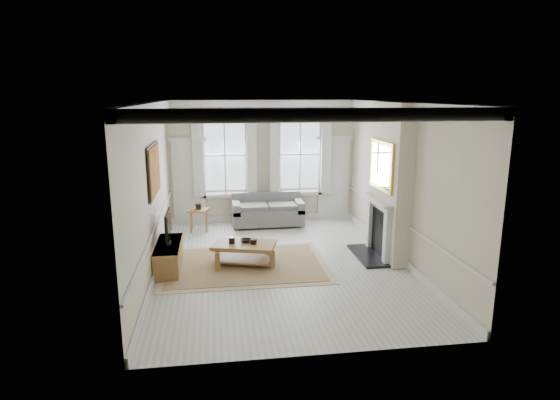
{
  "coord_description": "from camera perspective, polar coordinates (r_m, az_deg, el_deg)",
  "views": [
    {
      "loc": [
        -1.34,
        -9.35,
        3.57
      ],
      "look_at": [
        0.08,
        0.69,
        1.25
      ],
      "focal_mm": 30.0,
      "sensor_mm": 36.0,
      "label": 1
    }
  ],
  "objects": [
    {
      "name": "rug",
      "position": [
        10.07,
        -4.37,
        -7.84
      ],
      "size": [
        3.5,
        2.6,
        0.02
      ],
      "primitive_type": "cube",
      "color": "#93704C",
      "rests_on": "floor"
    },
    {
      "name": "ceiling",
      "position": [
        9.45,
        0.11,
        11.85
      ],
      "size": [
        7.2,
        7.2,
        0.0
      ],
      "primitive_type": "plane",
      "rotation": [
        3.14,
        0.0,
        0.0
      ],
      "color": "white",
      "rests_on": "back_wall"
    },
    {
      "name": "mirror",
      "position": [
        10.3,
        12.23,
        4.11
      ],
      "size": [
        0.06,
        1.26,
        1.06
      ],
      "primitive_type": "cube",
      "color": "gold",
      "rests_on": "chimney_breast"
    },
    {
      "name": "hearth",
      "position": [
        10.72,
        10.66,
        -6.66
      ],
      "size": [
        0.55,
        1.5,
        0.05
      ],
      "primitive_type": "cube",
      "color": "black",
      "rests_on": "floor"
    },
    {
      "name": "chimney_breast",
      "position": [
        10.44,
        13.25,
        2.21
      ],
      "size": [
        0.35,
        1.7,
        3.38
      ],
      "primitive_type": "cube",
      "color": "beige",
      "rests_on": "floor"
    },
    {
      "name": "ceramic_pot_a",
      "position": [
        9.93,
        -5.88,
        -4.9
      ],
      "size": [
        0.13,
        0.13,
        0.13
      ],
      "primitive_type": "cylinder",
      "color": "black",
      "rests_on": "coffee_table"
    },
    {
      "name": "right_wall",
      "position": [
        10.32,
        14.55,
        2.02
      ],
      "size": [
        0.0,
        7.2,
        7.2
      ],
      "primitive_type": "plane",
      "rotation": [
        1.57,
        0.0,
        -1.57
      ],
      "color": "beige",
      "rests_on": "floor"
    },
    {
      "name": "side_table",
      "position": [
        12.56,
        -9.89,
        -1.58
      ],
      "size": [
        0.61,
        0.61,
        0.59
      ],
      "rotation": [
        0.0,
        0.0,
        -0.35
      ],
      "color": "olive",
      "rests_on": "floor"
    },
    {
      "name": "tv",
      "position": [
        9.83,
        -13.47,
        -3.02
      ],
      "size": [
        0.08,
        0.9,
        0.68
      ],
      "color": "black",
      "rests_on": "tv_stand"
    },
    {
      "name": "bowl",
      "position": [
        10.0,
        -4.17,
        -4.95
      ],
      "size": [
        0.31,
        0.31,
        0.06
      ],
      "primitive_type": "imported",
      "rotation": [
        0.0,
        0.0,
        -0.32
      ],
      "color": "black",
      "rests_on": "coffee_table"
    },
    {
      "name": "floor",
      "position": [
        10.1,
        0.1,
        -7.82
      ],
      "size": [
        7.2,
        7.2,
        0.0
      ],
      "primitive_type": "plane",
      "color": "#B7B5AD",
      "rests_on": "ground"
    },
    {
      "name": "ceramic_pot_b",
      "position": [
        9.87,
        -3.24,
        -5.07
      ],
      "size": [
        0.14,
        0.14,
        0.1
      ],
      "primitive_type": "cylinder",
      "color": "black",
      "rests_on": "coffee_table"
    },
    {
      "name": "sofa",
      "position": [
        12.94,
        -1.54,
        -1.46
      ],
      "size": [
        1.93,
        0.94,
        0.88
      ],
      "color": "#5E5E5B",
      "rests_on": "floor"
    },
    {
      "name": "coffee_table",
      "position": [
        9.94,
        -4.41,
        -5.75
      ],
      "size": [
        1.45,
        1.09,
        0.48
      ],
      "rotation": [
        0.0,
        0.0,
        -0.29
      ],
      "color": "olive",
      "rests_on": "rug"
    },
    {
      "name": "tv_stand",
      "position": [
        10.03,
        -13.4,
        -6.68
      ],
      "size": [
        0.49,
        1.52,
        0.54
      ],
      "primitive_type": "cube",
      "color": "olive",
      "rests_on": "floor"
    },
    {
      "name": "painting",
      "position": [
        9.85,
        -15.1,
        3.56
      ],
      "size": [
        0.05,
        1.66,
        1.06
      ],
      "primitive_type": "cube",
      "color": "#BF7720",
      "rests_on": "left_wall"
    },
    {
      "name": "fireplace",
      "position": [
        10.57,
        11.84,
        -2.97
      ],
      "size": [
        0.21,
        1.45,
        1.33
      ],
      "color": "silver",
      "rests_on": "floor"
    },
    {
      "name": "window_left",
      "position": [
        13.01,
        -6.74,
        5.41
      ],
      "size": [
        1.26,
        0.2,
        2.2
      ],
      "primitive_type": null,
      "color": "#B2BCC6",
      "rests_on": "back_wall"
    },
    {
      "name": "door_right",
      "position": [
        13.57,
        6.56,
        2.52
      ],
      "size": [
        0.9,
        0.08,
        2.3
      ],
      "primitive_type": "cube",
      "color": "silver",
      "rests_on": "floor"
    },
    {
      "name": "back_wall",
      "position": [
        13.16,
        -2.13,
        4.69
      ],
      "size": [
        5.2,
        0.0,
        5.2
      ],
      "primitive_type": "plane",
      "rotation": [
        1.57,
        0.0,
        0.0
      ],
      "color": "beige",
      "rests_on": "floor"
    },
    {
      "name": "door_left",
      "position": [
        13.16,
        -11.01,
        2.04
      ],
      "size": [
        0.9,
        0.08,
        2.3
      ],
      "primitive_type": "cube",
      "color": "silver",
      "rests_on": "floor"
    },
    {
      "name": "left_wall",
      "position": [
        9.62,
        -15.42,
        1.21
      ],
      "size": [
        0.0,
        7.2,
        7.2
      ],
      "primitive_type": "plane",
      "rotation": [
        1.57,
        0.0,
        1.57
      ],
      "color": "beige",
      "rests_on": "floor"
    },
    {
      "name": "window_right",
      "position": [
        13.23,
        2.43,
        5.61
      ],
      "size": [
        1.26,
        0.2,
        2.2
      ],
      "primitive_type": null,
      "color": "#B2BCC6",
      "rests_on": "back_wall"
    }
  ]
}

